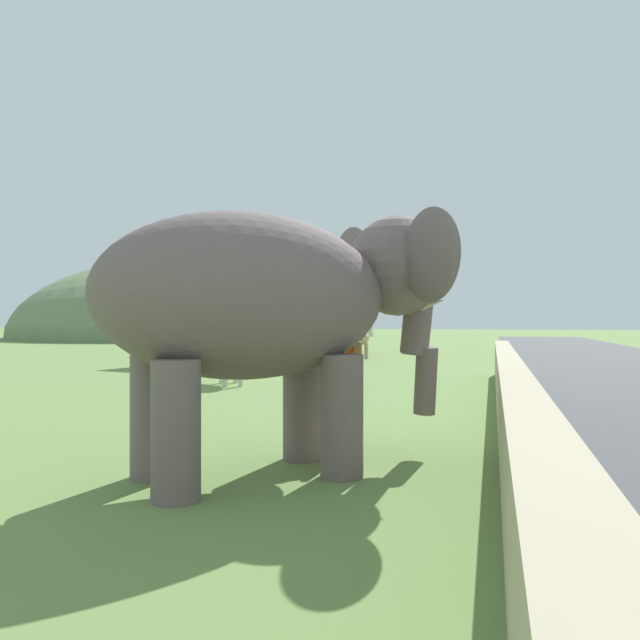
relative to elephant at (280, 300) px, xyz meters
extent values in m
cube|color=white|center=(-2.36, -2.69, -1.69)|extent=(0.90, 0.20, 0.24)
cube|color=black|center=(-1.46, -2.69, -1.69)|extent=(0.90, 0.20, 0.24)
cube|color=white|center=(-0.56, -2.69, -1.69)|extent=(0.90, 0.20, 0.24)
cube|color=black|center=(0.34, -2.69, -1.69)|extent=(0.90, 0.20, 0.24)
cube|color=white|center=(1.24, -2.69, -1.69)|extent=(0.90, 0.20, 0.24)
cube|color=black|center=(2.14, -2.69, -1.69)|extent=(0.90, 0.20, 0.24)
cube|color=white|center=(3.04, -2.69, -1.69)|extent=(0.90, 0.20, 0.24)
cube|color=black|center=(3.94, -2.69, -1.69)|extent=(0.90, 0.20, 0.24)
cube|color=tan|center=(-1.36, -2.39, -1.31)|extent=(28.00, 0.36, 1.00)
cylinder|color=#705E5F|center=(0.66, -0.03, -1.18)|extent=(0.44, 0.44, 1.25)
cylinder|color=#705E5F|center=(0.01, -0.66, -1.18)|extent=(0.44, 0.44, 1.25)
cylinder|color=#705E5F|center=(-0.52, 1.19, -1.18)|extent=(0.44, 0.44, 1.25)
cylinder|color=#705E5F|center=(-1.17, 0.56, -1.18)|extent=(0.44, 0.44, 1.25)
ellipsoid|color=#705E5F|center=(-0.26, 0.26, 0.04)|extent=(3.31, 3.34, 1.70)
sphere|color=#705E5F|center=(1.05, -1.08, 0.42)|extent=(1.16, 1.16, 1.16)
ellipsoid|color=#D84C8C|center=(1.25, -1.29, 0.57)|extent=(0.71, 0.70, 0.44)
ellipsoid|color=#705E5F|center=(1.50, -0.43, 0.47)|extent=(0.81, 0.80, 1.00)
ellipsoid|color=#705E5F|center=(0.39, -1.52, 0.47)|extent=(0.81, 0.80, 1.00)
cylinder|color=#705E5F|center=(1.25, -1.29, -0.13)|extent=(0.59, 0.58, 0.99)
cylinder|color=#705E5F|center=(1.33, -1.37, -0.93)|extent=(0.41, 0.41, 0.82)
cone|color=beige|center=(1.41, -1.05, -0.03)|extent=(0.50, 0.49, 0.22)
cone|color=beige|center=(1.01, -1.44, -0.03)|extent=(0.50, 0.49, 0.22)
cylinder|color=navy|center=(1.53, -0.27, -1.40)|extent=(0.15, 0.15, 0.82)
cylinder|color=navy|center=(1.39, -0.42, -1.40)|extent=(0.15, 0.15, 0.82)
cube|color=#D85919|center=(1.46, -0.35, -0.70)|extent=(0.45, 0.46, 0.58)
cylinder|color=#9E7251|center=(1.63, -0.15, -0.73)|extent=(0.16, 0.16, 0.53)
cylinder|color=#9E7251|center=(1.28, -0.54, -0.73)|extent=(0.17, 0.18, 0.53)
sphere|color=#9E7251|center=(1.46, -0.35, -0.27)|extent=(0.23, 0.23, 0.23)
cube|color=#B21E1E|center=(18.90, 7.10, 0.19)|extent=(9.88, 4.61, 3.00)
cube|color=#3F5160|center=(18.90, 7.10, 0.73)|extent=(9.14, 4.47, 0.76)
cylinder|color=black|center=(22.15, 7.52, -1.31)|extent=(1.04, 0.52, 1.00)
cylinder|color=black|center=(21.62, 5.28, -1.31)|extent=(1.04, 0.52, 1.00)
cylinder|color=black|center=(16.19, 8.91, -1.31)|extent=(1.04, 0.52, 1.00)
cylinder|color=black|center=(15.66, 6.67, -1.31)|extent=(1.04, 0.52, 1.00)
cylinder|color=beige|center=(8.21, 4.49, -1.49)|extent=(0.12, 0.12, 0.65)
cylinder|color=beige|center=(8.39, 4.18, -1.49)|extent=(0.12, 0.12, 0.65)
cylinder|color=beige|center=(7.43, 4.03, -1.49)|extent=(0.12, 0.12, 0.65)
cylinder|color=beige|center=(7.62, 3.72, -1.49)|extent=(0.12, 0.12, 0.65)
ellipsoid|color=beige|center=(7.91, 4.10, -0.91)|extent=(1.60, 1.28, 0.66)
ellipsoid|color=beige|center=(8.71, 4.58, -0.81)|extent=(0.48, 0.43, 0.32)
cylinder|color=tan|center=(18.86, 2.89, -1.49)|extent=(0.12, 0.12, 0.65)
cylinder|color=tan|center=(18.77, 3.23, -1.49)|extent=(0.12, 0.12, 0.65)
cylinder|color=tan|center=(19.74, 3.11, -1.49)|extent=(0.12, 0.12, 0.65)
cylinder|color=tan|center=(19.65, 3.46, -1.49)|extent=(0.12, 0.12, 0.65)
ellipsoid|color=tan|center=(19.26, 3.17, -0.91)|extent=(1.60, 0.96, 0.66)
ellipsoid|color=tan|center=(18.35, 2.94, -0.81)|extent=(0.45, 0.35, 0.32)
cylinder|color=tan|center=(24.31, 1.45, -1.49)|extent=(0.12, 0.12, 0.65)
cylinder|color=tan|center=(24.24, 1.80, -1.49)|extent=(0.12, 0.12, 0.65)
cylinder|color=tan|center=(25.19, 1.62, -1.49)|extent=(0.12, 0.12, 0.65)
cylinder|color=tan|center=(25.12, 1.98, -1.49)|extent=(0.12, 0.12, 0.65)
ellipsoid|color=tan|center=(24.71, 1.71, -0.91)|extent=(1.59, 0.88, 0.66)
ellipsoid|color=tan|center=(23.80, 1.53, -0.81)|extent=(0.44, 0.33, 0.32)
ellipsoid|color=#687D56|center=(51.64, 26.18, -1.81)|extent=(42.24, 33.79, 16.14)
camera|label=1|loc=(-6.01, -2.14, -0.22)|focal=34.25mm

